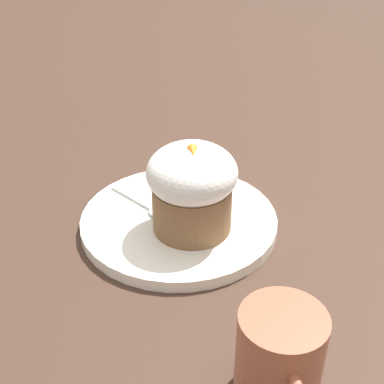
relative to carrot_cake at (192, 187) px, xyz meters
The scene contains 5 objects.
ground_plane 0.08m from the carrot_cake, 150.44° to the right, with size 4.00×4.00×0.00m, color #3D281E.
dessert_plate 0.07m from the carrot_cake, 150.44° to the right, with size 0.24×0.24×0.01m.
carrot_cake is the anchor object (origin of this frame).
spoon 0.08m from the carrot_cake, 134.17° to the right, with size 0.10×0.08×0.01m.
coffee_cup 0.23m from the carrot_cake, 10.88° to the left, with size 0.10×0.07×0.09m.
Camera 1 is at (0.53, -0.05, 0.39)m, focal length 50.00 mm.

